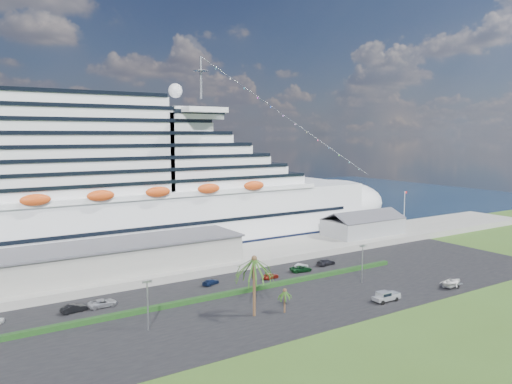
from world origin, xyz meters
TOP-DOWN VIEW (x-y plane):
  - ground at (0.00, 0.00)m, footprint 420.00×420.00m
  - asphalt_lot at (0.00, 11.00)m, footprint 140.00×38.00m
  - wharf at (0.00, 40.00)m, footprint 240.00×20.00m
  - water at (0.00, 130.00)m, footprint 420.00×160.00m
  - cruise_ship at (-21.53, 64.00)m, footprint 191.00×38.00m
  - terminal_building at (-25.00, 40.00)m, footprint 61.00×15.00m
  - port_shed at (52.00, 40.00)m, footprint 24.00×12.31m
  - flagpole at (70.04, 40.00)m, footprint 1.08×0.16m
  - hedge at (-8.00, 16.00)m, footprint 88.00×1.10m
  - lamp_post_left at (-28.00, 8.00)m, footprint 1.60×0.35m
  - lamp_post_right at (20.00, 8.00)m, footprint 1.60×0.35m
  - palm_tall at (-10.00, 4.00)m, footprint 8.82×8.82m
  - palm_short at (-4.50, 2.50)m, footprint 3.53×3.53m
  - parked_car_1 at (-36.41, 22.93)m, footprint 4.71×2.31m
  - parked_car_2 at (-31.17, 23.05)m, footprint 5.29×2.53m
  - parked_car_3 at (-8.02, 24.36)m, footprint 4.63×3.28m
  - parked_car_4 at (5.07, 21.13)m, footprint 4.12×1.87m
  - parked_car_5 at (15.37, 23.42)m, footprint 4.69×3.03m
  - parked_car_6 at (14.33, 21.98)m, footprint 5.53×3.26m
  - parked_car_7 at (23.03, 23.31)m, footprint 5.50×2.77m
  - pickup_truck at (15.24, -3.22)m, footprint 5.79×2.32m
  - boat_trailer at (33.53, -4.68)m, footprint 6.43×4.55m

SIDE VIEW (x-z plane):
  - ground at x=0.00m, z-range 0.00..0.00m
  - water at x=0.00m, z-range 0.00..0.02m
  - asphalt_lot at x=0.00m, z-range 0.00..0.12m
  - hedge at x=-8.00m, z-range 0.12..1.02m
  - parked_car_3 at x=-8.02m, z-range 0.12..1.37m
  - parked_car_4 at x=5.07m, z-range 0.12..1.49m
  - parked_car_6 at x=14.33m, z-range 0.12..1.56m
  - parked_car_2 at x=-31.17m, z-range 0.12..1.57m
  - parked_car_5 at x=15.37m, z-range 0.12..1.58m
  - parked_car_1 at x=-36.41m, z-range 0.12..1.61m
  - parked_car_7 at x=23.03m, z-range 0.12..1.65m
  - wharf at x=0.00m, z-range 0.00..1.80m
  - pickup_truck at x=15.24m, z-range 0.22..2.24m
  - boat_trailer at x=33.53m, z-range 0.41..2.21m
  - palm_short at x=-4.50m, z-range 1.38..5.95m
  - port_shed at x=52.00m, z-range 0.71..8.08m
  - terminal_building at x=-25.00m, z-range 1.86..8.16m
  - lamp_post_left at x=-28.00m, z-range 1.21..9.48m
  - lamp_post_right at x=20.00m, z-range 1.21..9.48m
  - flagpole at x=70.04m, z-range 2.27..14.27m
  - palm_tall at x=-10.00m, z-range 3.64..14.77m
  - cruise_ship at x=-21.53m, z-range -10.31..43.69m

